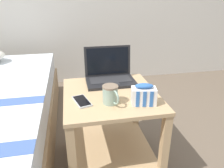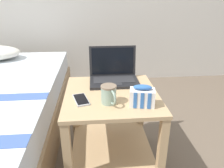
% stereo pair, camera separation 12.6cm
% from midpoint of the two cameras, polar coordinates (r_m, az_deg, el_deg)
% --- Properties ---
extents(ground_plane, '(8.00, 8.00, 0.00)m').
position_cam_midpoint_polar(ground_plane, '(1.64, 2.19, -19.85)').
color(ground_plane, brown).
extents(bedside_table, '(0.57, 0.59, 0.54)m').
position_cam_midpoint_polar(bedside_table, '(1.42, 2.40, -9.52)').
color(bedside_table, tan).
rests_on(bedside_table, ground_plane).
extents(laptop, '(0.33, 0.24, 0.23)m').
position_cam_midpoint_polar(laptop, '(1.49, 2.84, 2.39)').
color(laptop, black).
rests_on(laptop, bedside_table).
extents(mug_front_left, '(0.09, 0.13, 0.10)m').
position_cam_midpoint_polar(mug_front_left, '(1.19, 2.21, -2.64)').
color(mug_front_left, '#8CA593').
rests_on(mug_front_left, bedside_table).
extents(snack_bag, '(0.15, 0.10, 0.12)m').
position_cam_midpoint_polar(snack_bag, '(1.19, 10.90, -3.28)').
color(snack_bag, white).
rests_on(snack_bag, bedside_table).
extents(cell_phone, '(0.11, 0.17, 0.01)m').
position_cam_midpoint_polar(cell_phone, '(1.25, -5.25, -4.16)').
color(cell_phone, '#B7BABC').
rests_on(cell_phone, bedside_table).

